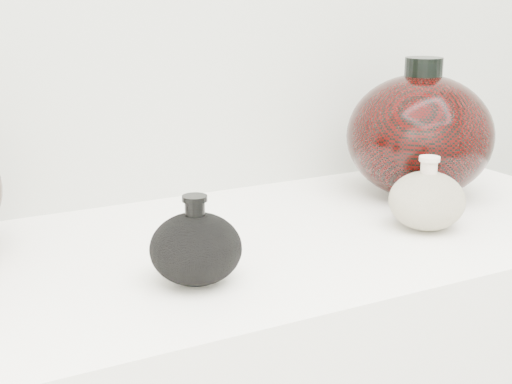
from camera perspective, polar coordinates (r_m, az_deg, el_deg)
black_gourd_vase at (r=0.84m, az=-4.84°, el=-4.47°), size 0.14×0.14×0.11m
cream_gourd_vase at (r=1.06m, az=13.51°, el=-0.63°), size 0.13×0.13×0.11m
right_round_pot at (r=1.22m, az=12.94°, el=4.44°), size 0.25×0.25×0.23m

